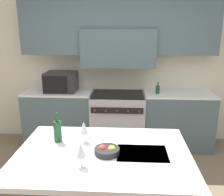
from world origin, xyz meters
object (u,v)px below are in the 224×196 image
Objects in this scene: wine_glass_near at (81,150)px; fruit_bowl at (107,151)px; wine_glass_far at (84,128)px; wine_bottle at (58,131)px; range_stove at (118,120)px; microwave at (61,82)px; oil_bottle_on_counter at (158,89)px.

wine_glass_near is 0.31m from fruit_bowl.
wine_glass_far is at bearing 96.25° from wine_glass_near.
wine_glass_near is at bearing -130.13° from fruit_bowl.
wine_bottle reaches higher than wine_glass_near.
range_stove is 1.84× the size of microwave.
wine_glass_near is at bearing -83.75° from wine_glass_far.
fruit_bowl is (0.23, -0.21, -0.11)m from wine_glass_far.
range_stove is at bearing -1.13° from microwave.
wine_bottle is at bearing -105.90° from range_stove.
wine_glass_far is 0.96× the size of fruit_bowl.
microwave is 2.27× the size of fruit_bowl.
wine_bottle is 1.56× the size of oil_bottle_on_counter.
oil_bottle_on_counter is (0.85, 2.19, -0.05)m from wine_glass_near.
range_stove is 1.14m from microwave.
wine_glass_far is (-0.05, 0.43, 0.00)m from wine_glass_near.
microwave reaches higher than fruit_bowl.
wine_bottle is 1.36× the size of wine_glass_near.
microwave reaches higher than wine_glass_far.
range_stove is at bearing 89.22° from fruit_bowl.
fruit_bowl is at bearing 49.87° from wine_glass_near.
wine_glass_far is at bearing -69.55° from microwave.
oil_bottle_on_counter is at bearing -4.71° from range_stove.
wine_glass_near is (0.73, -2.26, -0.04)m from microwave.
microwave is 2.70× the size of oil_bottle_on_counter.
oil_bottle_on_counter is at bearing 68.72° from wine_glass_near.
microwave is 1.96m from wine_glass_far.
fruit_bowl is at bearing -65.89° from microwave.
wine_glass_near is at bearing -55.54° from wine_bottle.
range_stove is 4.33× the size of wine_glass_far.
oil_bottle_on_counter is (0.67, 1.97, 0.06)m from fruit_bowl.
wine_bottle reaches higher than fruit_bowl.
wine_bottle is (0.43, -1.82, -0.07)m from microwave.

